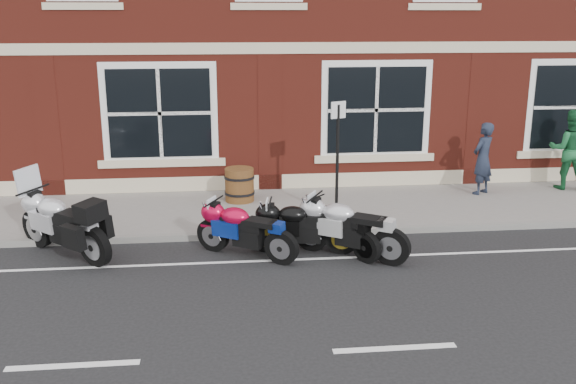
# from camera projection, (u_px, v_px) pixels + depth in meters

# --- Properties ---
(ground) EXTENTS (80.00, 80.00, 0.00)m
(ground) POSITION_uv_depth(u_px,v_px,m) (349.00, 262.00, 11.06)
(ground) COLOR black
(ground) RESTS_ON ground
(sidewalk) EXTENTS (30.00, 3.00, 0.12)m
(sidewalk) POSITION_uv_depth(u_px,v_px,m) (322.00, 208.00, 13.92)
(sidewalk) COLOR slate
(sidewalk) RESTS_ON ground
(kerb) EXTENTS (30.00, 0.16, 0.12)m
(kerb) POSITION_uv_depth(u_px,v_px,m) (334.00, 232.00, 12.40)
(kerb) COLOR slate
(kerb) RESTS_ON ground
(moto_touring_silver) EXTENTS (1.84, 1.66, 1.53)m
(moto_touring_silver) POSITION_uv_depth(u_px,v_px,m) (63.00, 221.00, 11.23)
(moto_touring_silver) COLOR black
(moto_touring_silver) RESTS_ON ground
(moto_sport_red) EXTENTS (1.74, 1.22, 0.90)m
(moto_sport_red) POSITION_uv_depth(u_px,v_px,m) (245.00, 229.00, 11.17)
(moto_sport_red) COLOR black
(moto_sport_red) RESTS_ON ground
(moto_sport_black) EXTENTS (1.94, 0.49, 0.88)m
(moto_sport_black) POSITION_uv_depth(u_px,v_px,m) (301.00, 225.00, 11.39)
(moto_sport_black) COLOR black
(moto_sport_black) RESTS_ON ground
(moto_sport_silver) EXTENTS (1.87, 1.33, 0.98)m
(moto_sport_silver) POSITION_uv_depth(u_px,v_px,m) (349.00, 226.00, 11.16)
(moto_sport_silver) COLOR black
(moto_sport_silver) RESTS_ON ground
(moto_naked_black) EXTENTS (1.21, 1.59, 0.85)m
(moto_naked_black) POSITION_uv_depth(u_px,v_px,m) (338.00, 226.00, 11.41)
(moto_naked_black) COLOR black
(moto_naked_black) RESTS_ON ground
(pedestrian_left) EXTENTS (0.72, 0.68, 1.66)m
(pedestrian_left) POSITION_uv_depth(u_px,v_px,m) (483.00, 158.00, 14.65)
(pedestrian_left) COLOR #1B2232
(pedestrian_left) RESTS_ON sidewalk
(pedestrian_right) EXTENTS (1.12, 1.01, 1.89)m
(pedestrian_right) POSITION_uv_depth(u_px,v_px,m) (569.00, 149.00, 15.07)
(pedestrian_right) COLOR #1B5F33
(pedestrian_right) RESTS_ON sidewalk
(barrel_planter) EXTENTS (0.67, 0.67, 0.74)m
(barrel_planter) POSITION_uv_depth(u_px,v_px,m) (240.00, 185.00, 14.18)
(barrel_planter) COLOR #513615
(barrel_planter) RESTS_ON sidewalk
(parking_sign) EXTENTS (0.32, 0.15, 2.36)m
(parking_sign) POSITION_uv_depth(u_px,v_px,m) (337.00, 151.00, 12.79)
(parking_sign) COLOR black
(parking_sign) RESTS_ON sidewalk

